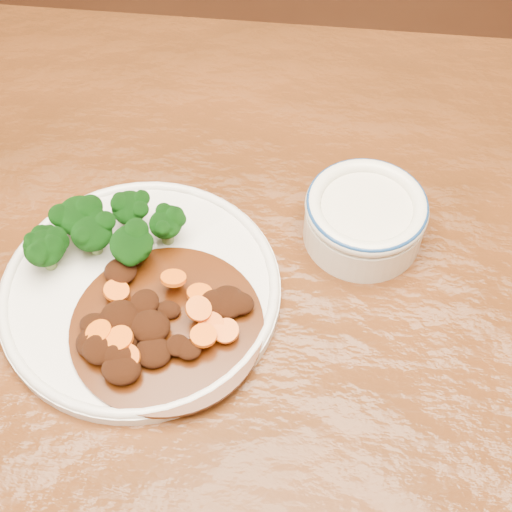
# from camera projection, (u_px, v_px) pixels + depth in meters

# --- Properties ---
(ground) EXTENTS (4.00, 4.00, 0.00)m
(ground) POSITION_uv_depth(u_px,v_px,m) (269.00, 499.00, 1.37)
(ground) COLOR #431F10
(ground) RESTS_ON ground
(dining_table) EXTENTS (1.57, 1.03, 0.75)m
(dining_table) POSITION_uv_depth(u_px,v_px,m) (277.00, 321.00, 0.83)
(dining_table) COLOR #58290F
(dining_table) RESTS_ON ground
(dinner_plate) EXTENTS (0.30, 0.30, 0.02)m
(dinner_plate) POSITION_uv_depth(u_px,v_px,m) (140.00, 289.00, 0.75)
(dinner_plate) COLOR silver
(dinner_plate) RESTS_ON dining_table
(broccoli_florets) EXTENTS (0.15, 0.11, 0.05)m
(broccoli_florets) POSITION_uv_depth(u_px,v_px,m) (96.00, 231.00, 0.75)
(broccoli_florets) COLOR olive
(broccoli_florets) RESTS_ON dinner_plate
(mince_stew) EXTENTS (0.20, 0.20, 0.03)m
(mince_stew) POSITION_uv_depth(u_px,v_px,m) (152.00, 327.00, 0.71)
(mince_stew) COLOR #401906
(mince_stew) RESTS_ON dinner_plate
(dip_bowl) EXTENTS (0.13, 0.13, 0.06)m
(dip_bowl) POSITION_uv_depth(u_px,v_px,m) (365.00, 217.00, 0.77)
(dip_bowl) COLOR silver
(dip_bowl) RESTS_ON dining_table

